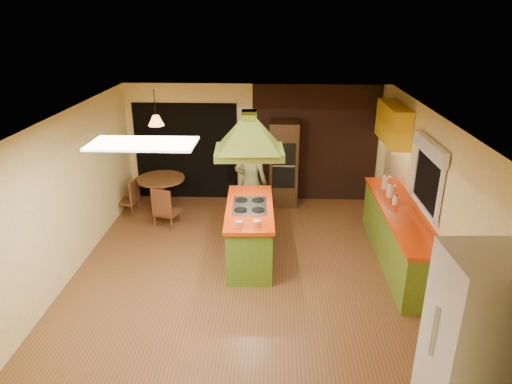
{
  "coord_description": "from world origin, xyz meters",
  "views": [
    {
      "loc": [
        0.4,
        -6.14,
        3.9
      ],
      "look_at": [
        0.11,
        0.71,
        1.15
      ],
      "focal_mm": 32.0,
      "sensor_mm": 36.0,
      "label": 1
    }
  ],
  "objects_px": {
    "man": "(251,183)",
    "refrigerator": "(476,345)",
    "kitchen_island": "(250,232)",
    "wall_oven": "(284,164)",
    "dining_table": "(162,188)",
    "canister_large": "(386,183)"
  },
  "relations": [
    {
      "from": "man",
      "to": "refrigerator",
      "type": "xyz_separation_m",
      "value": [
        2.37,
        -4.51,
        0.11
      ]
    },
    {
      "from": "kitchen_island",
      "to": "refrigerator",
      "type": "relative_size",
      "value": 0.99
    },
    {
      "from": "kitchen_island",
      "to": "man",
      "type": "height_order",
      "value": "man"
    },
    {
      "from": "wall_oven",
      "to": "dining_table",
      "type": "distance_m",
      "value": 2.57
    },
    {
      "from": "kitchen_island",
      "to": "refrigerator",
      "type": "distance_m",
      "value": 4.0
    },
    {
      "from": "kitchen_island",
      "to": "man",
      "type": "distance_m",
      "value": 1.35
    },
    {
      "from": "man",
      "to": "canister_large",
      "type": "relative_size",
      "value": 7.45
    },
    {
      "from": "dining_table",
      "to": "canister_large",
      "type": "height_order",
      "value": "canister_large"
    },
    {
      "from": "kitchen_island",
      "to": "wall_oven",
      "type": "bearing_deg",
      "value": 73.55
    },
    {
      "from": "refrigerator",
      "to": "kitchen_island",
      "type": "bearing_deg",
      "value": 122.91
    },
    {
      "from": "man",
      "to": "wall_oven",
      "type": "bearing_deg",
      "value": -111.05
    },
    {
      "from": "man",
      "to": "dining_table",
      "type": "bearing_deg",
      "value": -7.31
    },
    {
      "from": "wall_oven",
      "to": "man",
      "type": "bearing_deg",
      "value": -121.39
    },
    {
      "from": "man",
      "to": "canister_large",
      "type": "distance_m",
      "value": 2.47
    },
    {
      "from": "wall_oven",
      "to": "dining_table",
      "type": "height_order",
      "value": "wall_oven"
    },
    {
      "from": "kitchen_island",
      "to": "dining_table",
      "type": "xyz_separation_m",
      "value": [
        -1.91,
        1.87,
        0.03
      ]
    },
    {
      "from": "kitchen_island",
      "to": "dining_table",
      "type": "bearing_deg",
      "value": 133.18
    },
    {
      "from": "canister_large",
      "to": "wall_oven",
      "type": "bearing_deg",
      "value": 142.26
    },
    {
      "from": "kitchen_island",
      "to": "refrigerator",
      "type": "xyz_separation_m",
      "value": [
        2.32,
        -3.22,
        0.49
      ]
    },
    {
      "from": "man",
      "to": "wall_oven",
      "type": "xyz_separation_m",
      "value": [
        0.63,
        1.05,
        0.04
      ]
    },
    {
      "from": "kitchen_island",
      "to": "refrigerator",
      "type": "bearing_deg",
      "value": -56.74
    },
    {
      "from": "dining_table",
      "to": "canister_large",
      "type": "distance_m",
      "value": 4.44
    }
  ]
}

